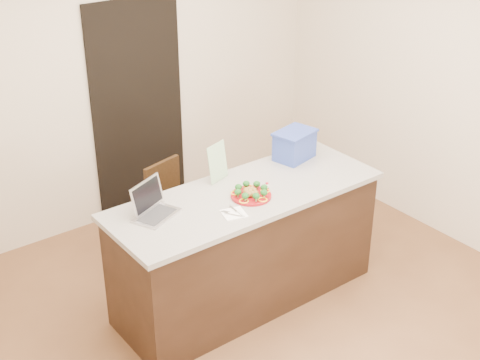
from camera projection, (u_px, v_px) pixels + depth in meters
ground at (266, 313)px, 5.03m from camera, size 4.00×4.00×0.00m
room_shell at (270, 111)px, 4.29m from camera, size 4.00×4.00×4.00m
doorway at (138, 110)px, 6.03m from camera, size 0.90×0.02×2.00m
island at (246, 246)px, 4.99m from camera, size 2.06×0.76×0.92m
plate at (251, 195)px, 4.72m from camera, size 0.29×0.29×0.02m
meatballs at (251, 192)px, 4.71m from camera, size 0.12×0.11×0.04m
broccoli at (251, 190)px, 4.70m from camera, size 0.24×0.24×0.04m
pepper_rings at (251, 194)px, 4.72m from camera, size 0.28×0.28×0.01m
napkin at (234, 214)px, 4.51m from camera, size 0.19×0.19×0.01m
fork at (231, 213)px, 4.50m from camera, size 0.07×0.15×0.00m
knife at (239, 212)px, 4.51m from camera, size 0.03×0.18×0.01m
yogurt_bottle at (267, 187)px, 4.80m from camera, size 0.03×0.03×0.06m
laptop at (152, 206)px, 4.49m from camera, size 0.37×0.35×0.22m
leaflet at (218, 162)px, 4.90m from camera, size 0.20×0.10×0.28m
blue_box at (294, 145)px, 5.24m from camera, size 0.37×0.30×0.23m
chair at (169, 205)px, 5.52m from camera, size 0.45×0.45×0.84m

